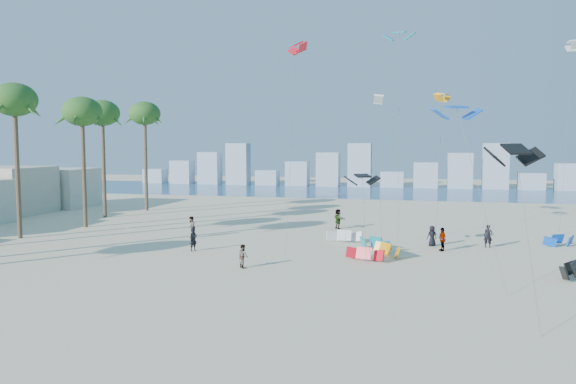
# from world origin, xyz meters

# --- Properties ---
(ground) EXTENTS (220.00, 220.00, 0.00)m
(ground) POSITION_xyz_m (0.00, 0.00, 0.00)
(ground) COLOR beige
(ground) RESTS_ON ground
(ocean) EXTENTS (220.00, 220.00, 0.00)m
(ocean) POSITION_xyz_m (0.00, 72.00, 0.01)
(ocean) COLOR navy
(ocean) RESTS_ON ground
(kitesurfer_near) EXTENTS (0.67, 0.76, 1.76)m
(kitesurfer_near) POSITION_xyz_m (-3.97, 14.17, 0.88)
(kitesurfer_near) COLOR black
(kitesurfer_near) RESTS_ON ground
(kitesurfer_mid) EXTENTS (0.95, 0.95, 1.55)m
(kitesurfer_mid) POSITION_xyz_m (1.49, 9.63, 0.77)
(kitesurfer_mid) COLOR gray
(kitesurfer_mid) RESTS_ON ground
(kitesurfers_far) EXTENTS (32.74, 10.57, 1.91)m
(kitesurfers_far) POSITION_xyz_m (9.84, 22.01, 0.90)
(kitesurfers_far) COLOR black
(kitesurfers_far) RESTS_ON ground
(grounded_kites) EXTENTS (19.92, 14.06, 0.95)m
(grounded_kites) POSITION_xyz_m (13.17, 16.80, 0.46)
(grounded_kites) COLOR #0D899D
(grounded_kites) RESTS_ON ground
(flying_kites) EXTENTS (29.77, 36.18, 18.54)m
(flying_kites) POSITION_xyz_m (17.09, 21.40, 12.11)
(flying_kites) COLOR black
(flying_kites) RESTS_ON ground
(palm_row) EXTENTS (8.63, 44.80, 15.16)m
(palm_row) POSITION_xyz_m (-21.58, 16.15, 11.32)
(palm_row) COLOR brown
(palm_row) RESTS_ON ground
(distant_skyline) EXTENTS (85.00, 3.00, 8.40)m
(distant_skyline) POSITION_xyz_m (-1.19, 82.00, 3.09)
(distant_skyline) COLOR #9EADBF
(distant_skyline) RESTS_ON ground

